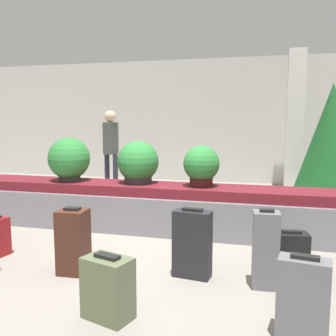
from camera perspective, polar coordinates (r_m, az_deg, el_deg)
name	(u,v)px	position (r m, az deg, el deg)	size (l,w,h in m)	color
ground_plane	(140,262)	(4.44, -4.36, -14.04)	(18.00, 18.00, 0.00)	gray
back_wall	(213,121)	(9.94, 6.84, 7.13)	(18.00, 0.06, 3.20)	beige
carousel	(168,209)	(5.53, 0.00, -6.20)	(7.64, 0.82, 0.68)	gray
pillar	(295,121)	(9.09, 18.78, 6.79)	(0.38, 0.38, 3.20)	silver
suitcase_0	(192,244)	(3.93, 3.71, -11.44)	(0.40, 0.23, 0.73)	#232328
suitcase_2	(108,288)	(3.23, -9.15, -17.58)	(0.45, 0.35, 0.54)	#5B6647
suitcase_3	(266,250)	(3.80, 14.64, -11.94)	(0.26, 0.22, 0.78)	slate
suitcase_4	(303,299)	(3.06, 19.90, -18.30)	(0.39, 0.25, 0.65)	slate
suitcase_5	(290,255)	(4.16, 18.16, -12.42)	(0.38, 0.26, 0.49)	black
suitcase_6	(73,241)	(4.14, -14.23, -10.78)	(0.31, 0.29, 0.71)	#472319
potted_plant_0	(201,166)	(5.32, 5.11, 0.36)	(0.52, 0.52, 0.59)	#381914
potted_plant_1	(138,163)	(5.61, -4.58, 0.74)	(0.62, 0.62, 0.63)	#2D2D2D
potted_plant_2	(69,160)	(5.99, -14.83, 1.25)	(0.64, 0.64, 0.67)	#2D2D2D
traveler_0	(111,143)	(8.35, -8.71, 3.74)	(0.31, 0.36, 1.83)	#282833
decorated_tree	(331,139)	(7.94, 23.57, 4.08)	(1.37, 1.37, 2.34)	#4C331E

